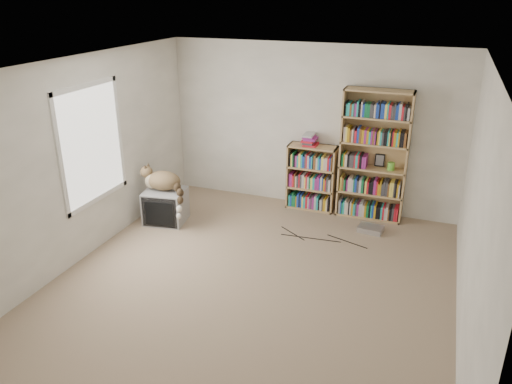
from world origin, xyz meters
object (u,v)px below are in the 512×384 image
(cat, at_px, (165,184))
(bookcase_short, at_px, (312,179))
(crt_tv, at_px, (166,206))
(bookcase_tall, at_px, (373,159))
(dvd_player, at_px, (371,229))

(cat, xyz_separation_m, bookcase_short, (1.84, 1.26, -0.12))
(crt_tv, relative_size, cat, 0.80)
(bookcase_tall, bearing_deg, crt_tv, -155.79)
(bookcase_short, xyz_separation_m, dvd_player, (1.02, -0.52, -0.43))
(crt_tv, height_order, dvd_player, crt_tv)
(bookcase_tall, distance_m, dvd_player, 1.02)
(cat, relative_size, dvd_player, 2.35)
(cat, height_order, bookcase_tall, bookcase_tall)
(cat, xyz_separation_m, bookcase_tall, (2.75, 1.26, 0.31))
(cat, distance_m, dvd_player, 3.01)
(bookcase_tall, bearing_deg, dvd_player, -77.48)
(crt_tv, relative_size, bookcase_tall, 0.33)
(crt_tv, bearing_deg, bookcase_short, 24.34)
(bookcase_tall, bearing_deg, bookcase_short, -179.86)
(bookcase_short, bearing_deg, crt_tv, -146.34)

